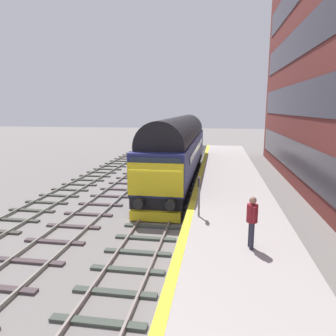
# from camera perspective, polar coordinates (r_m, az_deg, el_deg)

# --- Properties ---
(ground_plane) EXTENTS (140.00, 140.00, 0.00)m
(ground_plane) POSITION_cam_1_polar(r_m,az_deg,el_deg) (16.21, -1.48, -8.22)
(ground_plane) COLOR slate
(ground_plane) RESTS_ON ground
(track_main) EXTENTS (2.50, 60.00, 0.15)m
(track_main) POSITION_cam_1_polar(r_m,az_deg,el_deg) (16.19, -1.48, -8.04)
(track_main) COLOR slate
(track_main) RESTS_ON ground
(track_adjacent_west) EXTENTS (2.50, 60.00, 0.15)m
(track_adjacent_west) POSITION_cam_1_polar(r_m,az_deg,el_deg) (17.15, -13.15, -7.24)
(track_adjacent_west) COLOR gray
(track_adjacent_west) RESTS_ON ground
(track_adjacent_far_west) EXTENTS (2.50, 60.00, 0.15)m
(track_adjacent_far_west) POSITION_cam_1_polar(r_m,az_deg,el_deg) (18.54, -22.25, -6.41)
(track_adjacent_far_west) COLOR slate
(track_adjacent_far_west) RESTS_ON ground
(station_platform) EXTENTS (4.00, 44.00, 1.01)m
(station_platform) POSITION_cam_1_polar(r_m,az_deg,el_deg) (15.83, 11.53, -7.01)
(station_platform) COLOR #A39B97
(station_platform) RESTS_ON ground
(diesel_locomotive) EXTENTS (2.74, 17.67, 4.68)m
(diesel_locomotive) POSITION_cam_1_polar(r_m,az_deg,el_deg) (22.90, 1.90, 3.75)
(diesel_locomotive) COLOR black
(diesel_locomotive) RESTS_ON ground
(platform_number_sign) EXTENTS (0.10, 0.44, 1.60)m
(platform_number_sign) POSITION_cam_1_polar(r_m,az_deg,el_deg) (12.55, 5.60, -3.99)
(platform_number_sign) COLOR slate
(platform_number_sign) RESTS_ON station_platform
(waiting_passenger) EXTENTS (0.38, 0.51, 1.64)m
(waiting_passenger) POSITION_cam_1_polar(r_m,az_deg,el_deg) (10.06, 14.98, -8.66)
(waiting_passenger) COLOR #2A2A3B
(waiting_passenger) RESTS_ON station_platform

